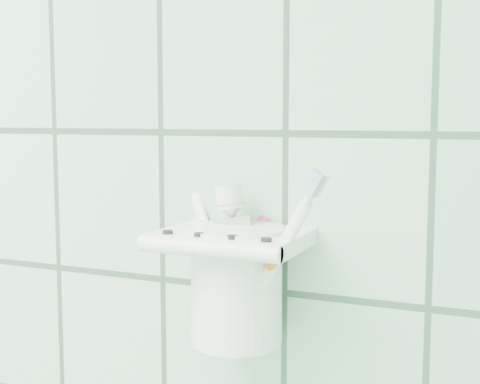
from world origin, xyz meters
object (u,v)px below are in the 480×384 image
object	(u,v)px
holder_bracket	(232,241)
toothbrush_blue	(217,217)
toothbrush_pink	(232,229)
cup	(237,281)
toothpaste_tube	(248,247)
toothbrush_orange	(234,237)

from	to	relation	value
holder_bracket	toothbrush_blue	size ratio (longest dim) A/B	0.63
holder_bracket	toothbrush_pink	world-z (taller)	toothbrush_pink
holder_bracket	toothbrush_pink	bearing A→B (deg)	115.69
cup	toothpaste_tube	xyz separation A→B (m)	(0.01, 0.01, 0.03)
toothbrush_blue	toothbrush_orange	xyz separation A→B (m)	(0.02, -0.01, -0.02)
toothbrush_pink	toothpaste_tube	distance (m)	0.02
toothbrush_blue	holder_bracket	bearing A→B (deg)	-15.46
toothbrush_pink	toothbrush_orange	xyz separation A→B (m)	(0.01, -0.02, -0.00)
holder_bracket	toothbrush_orange	bearing A→B (deg)	-56.89
holder_bracket	toothbrush_pink	xyz separation A→B (m)	(-0.00, 0.01, 0.01)
toothbrush_pink	toothbrush_blue	xyz separation A→B (m)	(-0.01, -0.01, 0.01)
cup	toothbrush_blue	distance (m)	0.06
toothbrush_blue	toothbrush_orange	size ratio (longest dim) A/B	1.18
holder_bracket	toothbrush_pink	distance (m)	0.01
toothbrush_blue	cup	bearing A→B (deg)	-1.58
cup	toothbrush_blue	bearing A→B (deg)	-179.86
cup	toothbrush_pink	distance (m)	0.05
toothbrush_orange	toothbrush_blue	bearing A→B (deg)	169.56
cup	toothbrush_pink	world-z (taller)	toothbrush_pink
toothbrush_orange	holder_bracket	bearing A→B (deg)	141.10
toothpaste_tube	holder_bracket	bearing A→B (deg)	-125.36
cup	toothbrush_orange	bearing A→B (deg)	-76.30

